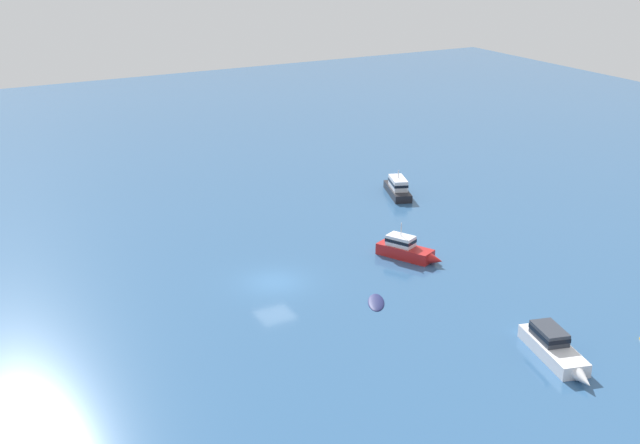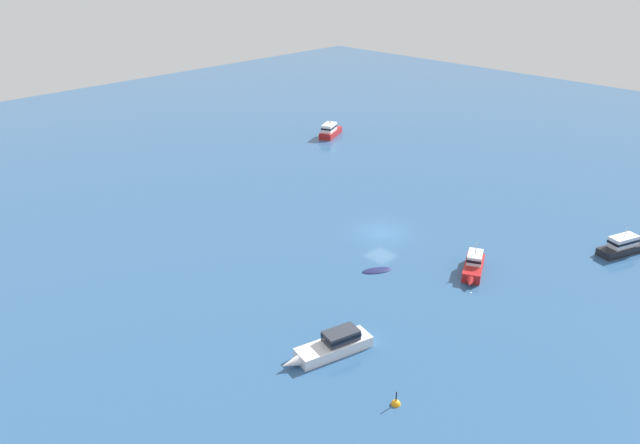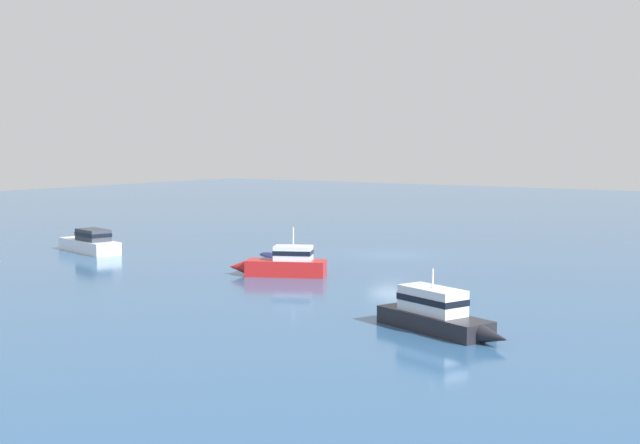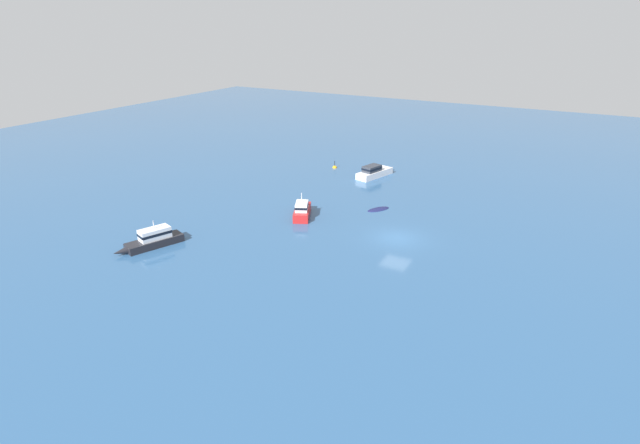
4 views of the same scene
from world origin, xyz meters
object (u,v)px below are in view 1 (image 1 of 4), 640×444
Objects in this scene: motor_cruiser_1 at (554,347)px; powerboat at (397,187)px; dinghy at (376,303)px; cabin_cruiser at (406,249)px.

powerboat is at bearing 178.38° from motor_cruiser_1.
motor_cruiser_1 is 11.99m from dinghy.
powerboat is 1.18× the size of cabin_cruiser.
powerboat is 0.90× the size of motor_cruiser_1.
powerboat reaches higher than dinghy.
cabin_cruiser is 0.76× the size of motor_cruiser_1.
motor_cruiser_1 is at bearing -28.75° from cabin_cruiser.
cabin_cruiser reaches higher than dinghy.
powerboat is at bearing 173.28° from dinghy.
cabin_cruiser is (-7.58, -12.71, -0.02)m from powerboat.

